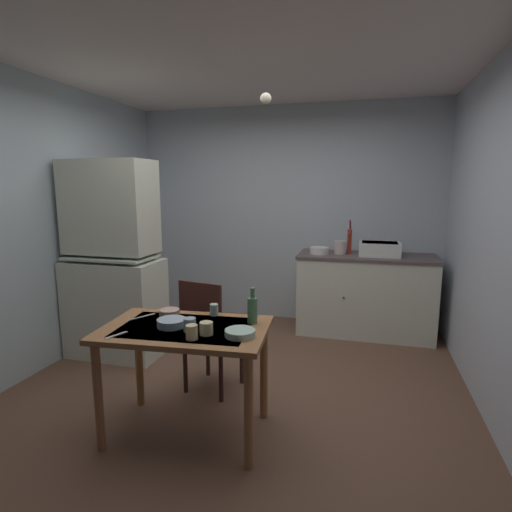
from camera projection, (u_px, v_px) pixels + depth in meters
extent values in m
plane|color=brown|center=(236.00, 392.00, 3.35)|extent=(5.03, 5.03, 0.00)
cube|color=silver|center=(285.00, 215.00, 5.09)|extent=(3.84, 0.10, 2.65)
cube|color=silver|center=(30.00, 227.00, 3.62)|extent=(0.10, 4.13, 2.65)
cube|color=silver|center=(233.00, 42.00, 2.89)|extent=(3.84, 4.13, 0.10)
cube|color=silver|center=(116.00, 308.00, 4.04)|extent=(0.91, 0.52, 0.96)
cube|color=silver|center=(110.00, 207.00, 3.87)|extent=(0.84, 0.44, 0.89)
cube|color=silver|center=(111.00, 257.00, 3.93)|extent=(0.82, 0.47, 0.02)
cube|color=silver|center=(365.00, 296.00, 4.63)|extent=(1.49, 0.60, 0.89)
cube|color=#594B4C|center=(367.00, 256.00, 4.55)|extent=(1.52, 0.63, 0.03)
sphere|color=#2D2823|center=(344.00, 298.00, 4.38)|extent=(0.02, 0.02, 0.02)
cube|color=white|center=(379.00, 249.00, 4.50)|extent=(0.44, 0.34, 0.15)
cube|color=black|center=(380.00, 243.00, 4.49)|extent=(0.38, 0.28, 0.01)
cylinder|color=maroon|center=(349.00, 242.00, 4.63)|extent=(0.05, 0.05, 0.28)
cylinder|color=maroon|center=(349.00, 234.00, 4.54)|extent=(0.03, 0.12, 0.03)
cylinder|color=maroon|center=(350.00, 224.00, 4.65)|extent=(0.02, 0.16, 0.12)
cylinder|color=white|center=(319.00, 250.00, 4.63)|extent=(0.21, 0.21, 0.08)
cylinder|color=beige|center=(340.00, 247.00, 4.62)|extent=(0.13, 0.13, 0.15)
cube|color=#A06A41|center=(185.00, 330.00, 2.68)|extent=(1.14, 0.77, 0.04)
cube|color=silver|center=(185.00, 327.00, 2.68)|extent=(0.89, 0.60, 0.00)
cylinder|color=#A66945|center=(98.00, 397.00, 2.56)|extent=(0.06, 0.06, 0.72)
cylinder|color=#A56C42|center=(249.00, 412.00, 2.39)|extent=(0.06, 0.06, 0.72)
cylinder|color=#A46D39|center=(139.00, 360.00, 3.11)|extent=(0.06, 0.06, 0.72)
cylinder|color=#A4673A|center=(264.00, 370.00, 2.93)|extent=(0.06, 0.06, 0.72)
cube|color=#3A221E|center=(213.00, 338.00, 3.36)|extent=(0.47, 0.47, 0.03)
cube|color=#3C1D1A|center=(200.00, 314.00, 3.15)|extent=(0.38, 0.10, 0.50)
cylinder|color=#3A221E|center=(241.00, 360.00, 3.47)|extent=(0.04, 0.04, 0.42)
cylinder|color=#3A221E|center=(208.00, 353.00, 3.62)|extent=(0.04, 0.04, 0.42)
cylinder|color=#3A221E|center=(221.00, 376.00, 3.17)|extent=(0.04, 0.04, 0.42)
cylinder|color=#3A221E|center=(185.00, 368.00, 3.32)|extent=(0.04, 0.04, 0.42)
cylinder|color=#9EB2C6|center=(172.00, 323.00, 2.69)|extent=(0.19, 0.19, 0.05)
cylinder|color=tan|center=(169.00, 313.00, 2.90)|extent=(0.14, 0.14, 0.05)
cylinder|color=#ADD1C1|center=(240.00, 333.00, 2.51)|extent=(0.19, 0.19, 0.04)
cylinder|color=#ADD1C1|center=(214.00, 310.00, 2.92)|extent=(0.06, 0.06, 0.08)
cylinder|color=beige|center=(192.00, 332.00, 2.46)|extent=(0.07, 0.07, 0.09)
cylinder|color=#9EB2C6|center=(190.00, 325.00, 2.59)|extent=(0.08, 0.08, 0.09)
cylinder|color=beige|center=(206.00, 328.00, 2.54)|extent=(0.08, 0.08, 0.08)
cylinder|color=#4C7F56|center=(252.00, 311.00, 2.74)|extent=(0.07, 0.07, 0.18)
cylinder|color=#4C7F56|center=(252.00, 293.00, 2.72)|extent=(0.03, 0.03, 0.07)
cube|color=silver|center=(142.00, 317.00, 2.88)|extent=(0.11, 0.18, 0.00)
cube|color=beige|center=(116.00, 335.00, 2.53)|extent=(0.08, 0.15, 0.00)
sphere|color=#F9EFCC|center=(266.00, 99.00, 2.90)|extent=(0.08, 0.08, 0.08)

